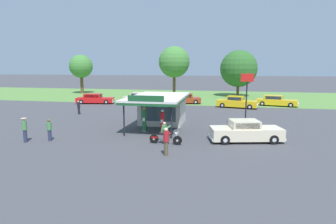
% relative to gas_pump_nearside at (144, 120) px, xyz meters
% --- Properties ---
extents(ground_plane, '(300.00, 300.00, 0.00)m').
position_rel_gas_pump_nearside_xyz_m(ground_plane, '(1.16, -1.95, -0.95)').
color(ground_plane, '#424247').
extents(grass_verge_strip, '(120.00, 24.00, 0.01)m').
position_rel_gas_pump_nearside_xyz_m(grass_verge_strip, '(1.16, 28.05, -0.95)').
color(grass_verge_strip, '#56843D').
rests_on(grass_verge_strip, ground).
extents(service_station_kiosk, '(4.66, 7.87, 3.26)m').
position_rel_gas_pump_nearside_xyz_m(service_station_kiosk, '(0.77, 3.10, 0.70)').
color(service_station_kiosk, beige).
rests_on(service_station_kiosk, ground).
extents(gas_pump_nearside, '(0.44, 0.44, 2.07)m').
position_rel_gas_pump_nearside_xyz_m(gas_pump_nearside, '(0.00, 0.00, 0.00)').
color(gas_pump_nearside, slate).
rests_on(gas_pump_nearside, ground).
extents(gas_pump_offside, '(0.44, 0.44, 1.93)m').
position_rel_gas_pump_nearside_xyz_m(gas_pump_offside, '(1.55, -0.00, -0.07)').
color(gas_pump_offside, slate).
rests_on(gas_pump_offside, ground).
extents(motorcycle_with_rider, '(2.34, 0.70, 1.58)m').
position_rel_gas_pump_nearside_xyz_m(motorcycle_with_rider, '(2.49, -3.37, -0.30)').
color(motorcycle_with_rider, black).
rests_on(motorcycle_with_rider, ground).
extents(featured_classic_sedan, '(5.47, 2.86, 1.56)m').
position_rel_gas_pump_nearside_xyz_m(featured_classic_sedan, '(8.08, -1.52, -0.24)').
color(featured_classic_sedan, beige).
rests_on(featured_classic_sedan, ground).
extents(parked_car_back_row_far_right, '(5.75, 3.09, 1.46)m').
position_rel_gas_pump_nearside_xyz_m(parked_car_back_row_far_right, '(13.71, 18.01, -0.28)').
color(parked_car_back_row_far_right, gold).
rests_on(parked_car_back_row_far_right, ground).
extents(parked_car_back_row_centre, '(5.40, 3.03, 1.48)m').
position_rel_gas_pump_nearside_xyz_m(parked_car_back_row_centre, '(0.80, 17.86, -0.28)').
color(parked_car_back_row_centre, '#993819').
rests_on(parked_car_back_row_centre, ground).
extents(parked_car_second_row_spare, '(5.75, 2.65, 1.43)m').
position_rel_gas_pump_nearside_xyz_m(parked_car_second_row_spare, '(-12.10, 15.29, -0.29)').
color(parked_car_second_row_spare, red).
rests_on(parked_car_second_row_spare, ground).
extents(parked_car_back_row_far_left, '(5.40, 2.92, 1.57)m').
position_rel_gas_pump_nearside_xyz_m(parked_car_back_row_far_left, '(-5.64, 16.96, -0.23)').
color(parked_car_back_row_far_left, beige).
rests_on(parked_car_back_row_far_left, ground).
extents(parked_car_back_row_centre_left, '(5.60, 3.00, 1.53)m').
position_rel_gas_pump_nearside_xyz_m(parked_car_back_row_centre_left, '(8.28, 15.22, -0.26)').
color(parked_car_back_row_centre_left, gold).
rests_on(parked_car_back_row_centre_left, ground).
extents(bystander_leaning_by_kiosk, '(0.34, 0.34, 1.74)m').
position_rel_gas_pump_nearside_xyz_m(bystander_leaning_by_kiosk, '(3.07, -5.77, -0.03)').
color(bystander_leaning_by_kiosk, brown).
rests_on(bystander_leaning_by_kiosk, ground).
extents(bystander_chatting_near_pumps, '(0.34, 0.34, 1.62)m').
position_rel_gas_pump_nearside_xyz_m(bystander_chatting_near_pumps, '(-5.95, -4.22, -0.10)').
color(bystander_chatting_near_pumps, '#2D3351').
rests_on(bystander_chatting_near_pumps, ground).
extents(bystander_standing_back_lot, '(0.39, 0.39, 1.78)m').
position_rel_gas_pump_nearside_xyz_m(bystander_standing_back_lot, '(-7.44, -4.90, 0.01)').
color(bystander_standing_back_lot, '#2D3351').
rests_on(bystander_standing_back_lot, ground).
extents(bystander_strolling_foreground, '(0.34, 0.34, 1.57)m').
position_rel_gas_pump_nearside_xyz_m(bystander_strolling_foreground, '(-9.69, 6.48, -0.13)').
color(bystander_strolling_foreground, black).
rests_on(bystander_strolling_foreground, ground).
extents(tree_oak_distant_spare, '(4.63, 4.63, 7.78)m').
position_rel_gas_pump_nearside_xyz_m(tree_oak_distant_spare, '(-21.78, 29.12, 4.46)').
color(tree_oak_distant_spare, brown).
rests_on(tree_oak_distant_spare, ground).
extents(tree_oak_right, '(5.85, 5.85, 9.20)m').
position_rel_gas_pump_nearside_xyz_m(tree_oak_right, '(-2.71, 29.44, 5.30)').
color(tree_oak_right, brown).
rests_on(tree_oak_right, ground).
extents(tree_oak_left, '(6.61, 6.61, 8.35)m').
position_rel_gas_pump_nearside_xyz_m(tree_oak_left, '(9.30, 29.64, 3.90)').
color(tree_oak_left, brown).
rests_on(tree_oak_left, ground).
extents(roadside_pole_sign, '(1.10, 0.12, 4.78)m').
position_rel_gas_pump_nearside_xyz_m(roadside_pole_sign, '(8.42, 3.17, 2.31)').
color(roadside_pole_sign, black).
rests_on(roadside_pole_sign, ground).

